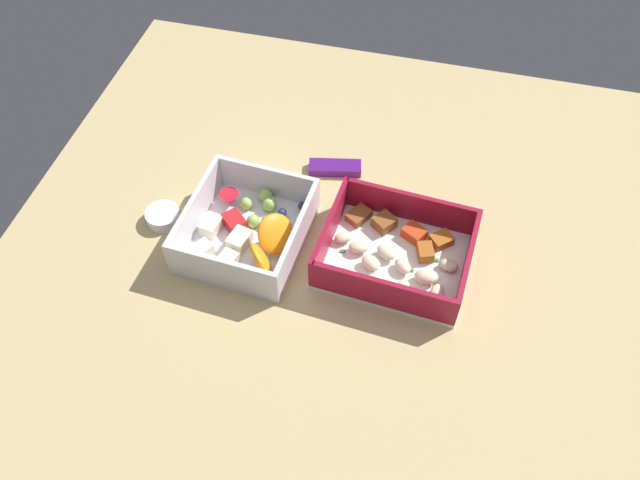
% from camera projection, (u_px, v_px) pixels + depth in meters
% --- Properties ---
extents(table_surface, '(0.80, 0.80, 0.02)m').
position_uv_depth(table_surface, '(328.00, 253.00, 0.81)').
color(table_surface, tan).
rests_on(table_surface, ground).
extents(pasta_container, '(0.18, 0.15, 0.05)m').
position_uv_depth(pasta_container, '(395.00, 253.00, 0.77)').
color(pasta_container, white).
rests_on(pasta_container, table_surface).
extents(fruit_bowl, '(0.15, 0.16, 0.06)m').
position_uv_depth(fruit_bowl, '(248.00, 231.00, 0.79)').
color(fruit_bowl, white).
rests_on(fruit_bowl, table_surface).
extents(candy_bar, '(0.07, 0.04, 0.01)m').
position_uv_depth(candy_bar, '(335.00, 168.00, 0.87)').
color(candy_bar, '#51197A').
rests_on(candy_bar, table_surface).
extents(paper_cup_liner, '(0.04, 0.04, 0.02)m').
position_uv_depth(paper_cup_liner, '(163.00, 216.00, 0.82)').
color(paper_cup_liner, white).
rests_on(paper_cup_liner, table_surface).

